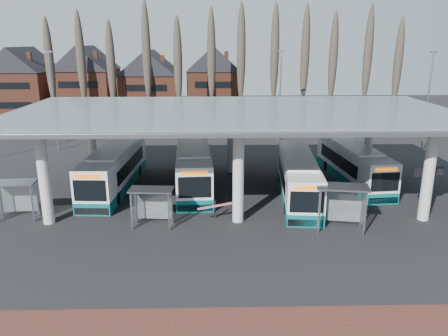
{
  "coord_description": "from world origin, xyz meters",
  "views": [
    {
      "loc": [
        -1.51,
        -23.41,
        11.09
      ],
      "look_at": [
        -0.78,
        7.0,
        2.24
      ],
      "focal_mm": 35.0,
      "sensor_mm": 36.0,
      "label": 1
    }
  ],
  "objects_px": {
    "bus_1": "(193,167)",
    "bus_3": "(353,164)",
    "shelter_1": "(152,199)",
    "bus_0": "(115,169)",
    "bus_2": "(298,179)",
    "shelter_0": "(15,191)",
    "shelter_2": "(342,197)"
  },
  "relations": [
    {
      "from": "bus_2",
      "to": "shelter_0",
      "type": "relative_size",
      "value": 3.96
    },
    {
      "from": "bus_0",
      "to": "bus_3",
      "type": "distance_m",
      "value": 19.15
    },
    {
      "from": "bus_1",
      "to": "bus_3",
      "type": "bearing_deg",
      "value": -0.07
    },
    {
      "from": "bus_1",
      "to": "shelter_2",
      "type": "bearing_deg",
      "value": -46.67
    },
    {
      "from": "shelter_2",
      "to": "bus_0",
      "type": "bearing_deg",
      "value": 161.66
    },
    {
      "from": "shelter_0",
      "to": "shelter_2",
      "type": "height_order",
      "value": "shelter_2"
    },
    {
      "from": "bus_1",
      "to": "shelter_0",
      "type": "height_order",
      "value": "bus_1"
    },
    {
      "from": "shelter_1",
      "to": "bus_0",
      "type": "bearing_deg",
      "value": 121.88
    },
    {
      "from": "shelter_0",
      "to": "bus_3",
      "type": "bearing_deg",
      "value": 12.36
    },
    {
      "from": "bus_2",
      "to": "bus_3",
      "type": "height_order",
      "value": "bus_2"
    },
    {
      "from": "bus_2",
      "to": "shelter_2",
      "type": "xyz_separation_m",
      "value": [
        1.54,
        -5.75,
        0.62
      ]
    },
    {
      "from": "bus_3",
      "to": "shelter_1",
      "type": "xyz_separation_m",
      "value": [
        -15.2,
        -8.72,
        0.35
      ]
    },
    {
      "from": "bus_3",
      "to": "bus_2",
      "type": "bearing_deg",
      "value": -149.62
    },
    {
      "from": "bus_2",
      "to": "bus_3",
      "type": "distance_m",
      "value": 6.45
    },
    {
      "from": "bus_2",
      "to": "shelter_0",
      "type": "xyz_separation_m",
      "value": [
        -18.89,
        -3.53,
        0.4
      ]
    },
    {
      "from": "bus_1",
      "to": "bus_0",
      "type": "bearing_deg",
      "value": -178.46
    },
    {
      "from": "bus_3",
      "to": "shelter_0",
      "type": "distance_m",
      "value": 25.21
    },
    {
      "from": "bus_1",
      "to": "shelter_2",
      "type": "height_order",
      "value": "bus_1"
    },
    {
      "from": "bus_3",
      "to": "bus_0",
      "type": "bearing_deg",
      "value": 178.36
    },
    {
      "from": "bus_0",
      "to": "bus_3",
      "type": "bearing_deg",
      "value": 7.04
    },
    {
      "from": "bus_2",
      "to": "shelter_2",
      "type": "bearing_deg",
      "value": -69.8
    },
    {
      "from": "shelter_0",
      "to": "shelter_1",
      "type": "height_order",
      "value": "shelter_0"
    },
    {
      "from": "bus_0",
      "to": "shelter_1",
      "type": "height_order",
      "value": "bus_0"
    },
    {
      "from": "bus_1",
      "to": "shelter_0",
      "type": "xyz_separation_m",
      "value": [
        -11.12,
        -6.55,
        0.29
      ]
    },
    {
      "from": "bus_2",
      "to": "shelter_2",
      "type": "distance_m",
      "value": 5.98
    },
    {
      "from": "bus_0",
      "to": "bus_2",
      "type": "distance_m",
      "value": 14.11
    },
    {
      "from": "bus_2",
      "to": "bus_3",
      "type": "xyz_separation_m",
      "value": [
        5.23,
        3.78,
        -0.0
      ]
    },
    {
      "from": "bus_2",
      "to": "shelter_1",
      "type": "relative_size",
      "value": 4.08
    },
    {
      "from": "bus_2",
      "to": "bus_0",
      "type": "bearing_deg",
      "value": 175.05
    },
    {
      "from": "bus_3",
      "to": "shelter_2",
      "type": "relative_size",
      "value": 3.41
    },
    {
      "from": "shelter_0",
      "to": "shelter_2",
      "type": "distance_m",
      "value": 20.55
    },
    {
      "from": "bus_3",
      "to": "shelter_1",
      "type": "bearing_deg",
      "value": -155.64
    }
  ]
}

